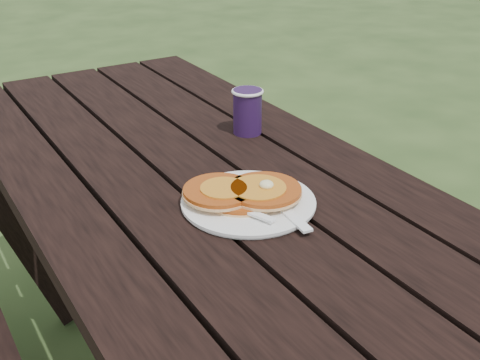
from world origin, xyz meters
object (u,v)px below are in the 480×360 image
picnic_table (210,319)px  coffee_cup (247,109)px  plate (248,203)px  pancake_stack (243,192)px

picnic_table → coffee_cup: size_ratio=16.25×
picnic_table → plate: plate is taller
plate → pancake_stack: bearing=121.3°
picnic_table → plate: (0.01, -0.15, 0.39)m
picnic_table → coffee_cup: coffee_cup is taller
pancake_stack → coffee_cup: size_ratio=1.95×
pancake_stack → picnic_table: bearing=91.3°
pancake_stack → plate: bearing=-58.7°
plate → coffee_cup: size_ratio=2.28×
coffee_cup → plate: bearing=-122.0°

